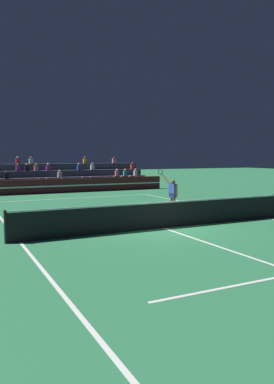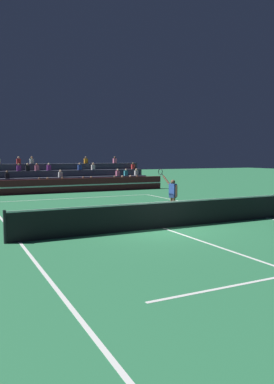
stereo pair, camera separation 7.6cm
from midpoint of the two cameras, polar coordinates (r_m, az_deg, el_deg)
ground_plane at (r=14.91m, az=4.17°, el=-5.52°), size 120.00×120.00×0.00m
court_lines at (r=14.91m, az=4.17°, el=-5.50°), size 11.10×23.90×0.01m
tennis_net at (r=14.82m, az=4.19°, el=-3.45°), size 12.00×0.10×1.10m
sponsor_banner_wall at (r=29.75m, az=-11.68°, el=0.93°), size 18.00×0.26×1.10m
bleacher_stand at (r=32.79m, az=-13.07°, el=1.81°), size 17.11×3.80×2.83m
tennis_player at (r=18.25m, az=5.53°, el=-0.41°), size 0.44×1.33×2.28m
tennis_ball at (r=19.19m, az=1.27°, el=-2.94°), size 0.07×0.07×0.07m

